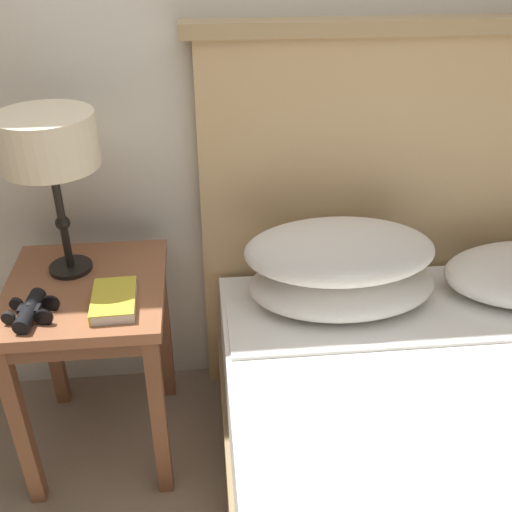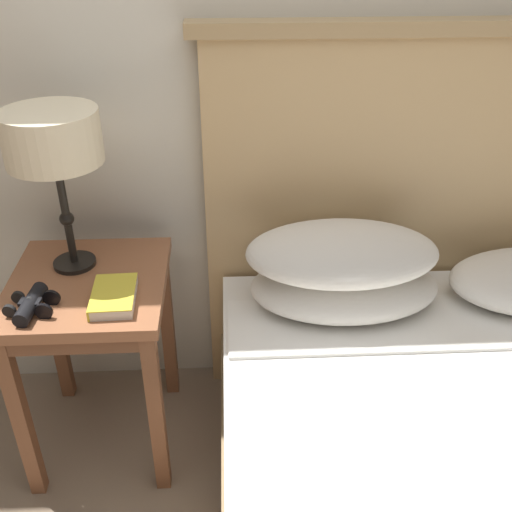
# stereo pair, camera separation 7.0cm
# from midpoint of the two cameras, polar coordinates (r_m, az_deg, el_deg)

# --- Properties ---
(wall_back) EXTENTS (8.00, 0.06, 2.60)m
(wall_back) POSITION_cam_midpoint_polar(r_m,az_deg,el_deg) (1.91, -0.41, 20.81)
(wall_back) COLOR beige
(wall_back) RESTS_ON ground_plane
(nightstand) EXTENTS (0.47, 0.51, 0.65)m
(nightstand) POSITION_cam_midpoint_polar(r_m,az_deg,el_deg) (1.91, -14.41, -4.85)
(nightstand) COLOR brown
(nightstand) RESTS_ON ground_plane
(bed) EXTENTS (1.62, 1.81, 1.34)m
(bed) POSITION_cam_midpoint_polar(r_m,az_deg,el_deg) (1.84, 22.58, -18.73)
(bed) COLOR olive
(bed) RESTS_ON ground_plane
(table_lamp) EXTENTS (0.27, 0.27, 0.49)m
(table_lamp) POSITION_cam_midpoint_polar(r_m,az_deg,el_deg) (1.77, -17.72, 10.31)
(table_lamp) COLOR black
(table_lamp) RESTS_ON nightstand
(book_on_nightstand) EXTENTS (0.13, 0.19, 0.03)m
(book_on_nightstand) POSITION_cam_midpoint_polar(r_m,az_deg,el_deg) (1.73, -12.34, -3.80)
(book_on_nightstand) COLOR silver
(book_on_nightstand) RESTS_ON nightstand
(binoculars_pair) EXTENTS (0.14, 0.16, 0.05)m
(binoculars_pair) POSITION_cam_midpoint_polar(r_m,az_deg,el_deg) (1.75, -19.55, -4.36)
(binoculars_pair) COLOR black
(binoculars_pair) RESTS_ON nightstand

